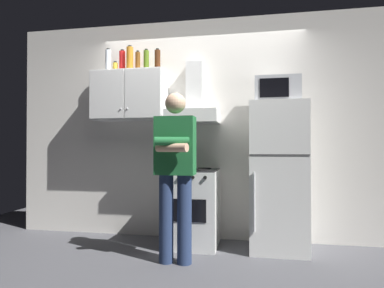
% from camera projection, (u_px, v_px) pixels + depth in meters
% --- Properties ---
extents(ground_plane, '(7.00, 7.00, 0.00)m').
position_uv_depth(ground_plane, '(192.00, 252.00, 3.46)').
color(ground_plane, '#4C4C51').
extents(back_wall_tiled, '(4.80, 0.10, 2.70)m').
position_uv_depth(back_wall_tiled, '(201.00, 129.00, 4.06)').
color(back_wall_tiled, silver).
rests_on(back_wall_tiled, ground_plane).
extents(upper_cabinet, '(0.90, 0.37, 0.60)m').
position_uv_depth(upper_cabinet, '(130.00, 96.00, 4.00)').
color(upper_cabinet, silver).
extents(stove_oven, '(0.60, 0.62, 0.87)m').
position_uv_depth(stove_oven, '(192.00, 207.00, 3.72)').
color(stove_oven, white).
rests_on(stove_oven, ground_plane).
extents(range_hood, '(0.60, 0.44, 0.75)m').
position_uv_depth(range_hood, '(194.00, 107.00, 3.85)').
color(range_hood, white).
extents(refrigerator, '(0.60, 0.62, 1.60)m').
position_uv_depth(refrigerator, '(277.00, 176.00, 3.55)').
color(refrigerator, white).
rests_on(refrigerator, ground_plane).
extents(microwave, '(0.48, 0.37, 0.28)m').
position_uv_depth(microwave, '(277.00, 91.00, 3.58)').
color(microwave, '#B7BABF').
rests_on(microwave, refrigerator).
extents(person_standing, '(0.38, 0.33, 1.64)m').
position_uv_depth(person_standing, '(175.00, 169.00, 3.13)').
color(person_standing, navy).
rests_on(person_standing, ground_plane).
extents(bottle_olive_oil, '(0.07, 0.07, 0.27)m').
position_uv_depth(bottle_olive_oil, '(146.00, 61.00, 3.98)').
color(bottle_olive_oil, '#4C6B19').
rests_on(bottle_olive_oil, upper_cabinet).
extents(bottle_liquor_amber, '(0.08, 0.08, 0.32)m').
position_uv_depth(bottle_liquor_amber, '(130.00, 59.00, 3.99)').
color(bottle_liquor_amber, '#B7721E').
rests_on(bottle_liquor_amber, upper_cabinet).
extents(bottle_beer_brown, '(0.06, 0.06, 0.25)m').
position_uv_depth(bottle_beer_brown, '(138.00, 62.00, 3.99)').
color(bottle_beer_brown, brown).
rests_on(bottle_beer_brown, upper_cabinet).
extents(bottle_soda_red, '(0.08, 0.08, 0.28)m').
position_uv_depth(bottle_soda_red, '(122.00, 62.00, 4.05)').
color(bottle_soda_red, red).
rests_on(bottle_soda_red, upper_cabinet).
extents(bottle_spice_jar, '(0.06, 0.06, 0.14)m').
position_uv_depth(bottle_spice_jar, '(115.00, 67.00, 4.06)').
color(bottle_spice_jar, gold).
rests_on(bottle_spice_jar, upper_cabinet).
extents(bottle_rum_dark, '(0.07, 0.07, 0.26)m').
position_uv_depth(bottle_rum_dark, '(158.00, 60.00, 3.94)').
color(bottle_rum_dark, '#47230F').
rests_on(bottle_rum_dark, upper_cabinet).
extents(bottle_vodka_clear, '(0.07, 0.07, 0.30)m').
position_uv_depth(bottle_vodka_clear, '(108.00, 61.00, 4.05)').
color(bottle_vodka_clear, silver).
rests_on(bottle_vodka_clear, upper_cabinet).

